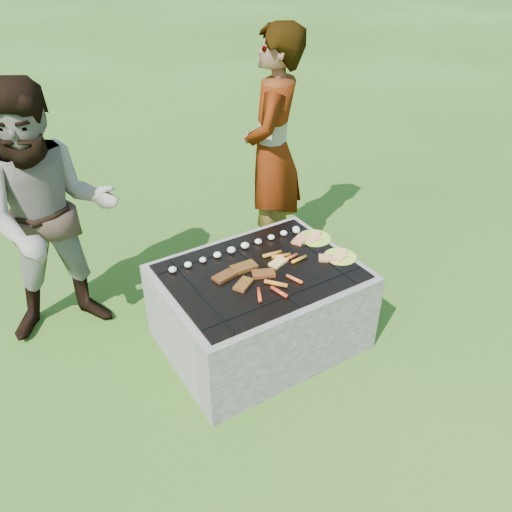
{
  "coord_description": "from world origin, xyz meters",
  "views": [
    {
      "loc": [
        -1.46,
        -2.28,
        2.5
      ],
      "look_at": [
        0.0,
        0.05,
        0.7
      ],
      "focal_mm": 35.0,
      "sensor_mm": 36.0,
      "label": 1
    }
  ],
  "objects_px": {
    "plate_near": "(340,257)",
    "bystander": "(52,218)",
    "fire_pit": "(260,309)",
    "plate_far": "(315,238)",
    "cook": "(273,153)"
  },
  "relations": [
    {
      "from": "cook",
      "to": "plate_far",
      "type": "bearing_deg",
      "value": 33.27
    },
    {
      "from": "plate_near",
      "to": "bystander",
      "type": "relative_size",
      "value": 0.13
    },
    {
      "from": "plate_far",
      "to": "bystander",
      "type": "distance_m",
      "value": 1.81
    },
    {
      "from": "plate_far",
      "to": "cook",
      "type": "height_order",
      "value": "cook"
    },
    {
      "from": "cook",
      "to": "bystander",
      "type": "bearing_deg",
      "value": -45.8
    },
    {
      "from": "plate_far",
      "to": "plate_near",
      "type": "distance_m",
      "value": 0.29
    },
    {
      "from": "plate_near",
      "to": "cook",
      "type": "distance_m",
      "value": 1.13
    },
    {
      "from": "fire_pit",
      "to": "plate_near",
      "type": "height_order",
      "value": "plate_near"
    },
    {
      "from": "cook",
      "to": "bystander",
      "type": "relative_size",
      "value": 1.08
    },
    {
      "from": "fire_pit",
      "to": "plate_near",
      "type": "distance_m",
      "value": 0.67
    },
    {
      "from": "fire_pit",
      "to": "plate_near",
      "type": "bearing_deg",
      "value": -14.97
    },
    {
      "from": "plate_far",
      "to": "cook",
      "type": "relative_size",
      "value": 0.16
    },
    {
      "from": "fire_pit",
      "to": "plate_far",
      "type": "distance_m",
      "value": 0.66
    },
    {
      "from": "plate_far",
      "to": "fire_pit",
      "type": "bearing_deg",
      "value": -166.24
    },
    {
      "from": "plate_far",
      "to": "cook",
      "type": "bearing_deg",
      "value": 79.93
    }
  ]
}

